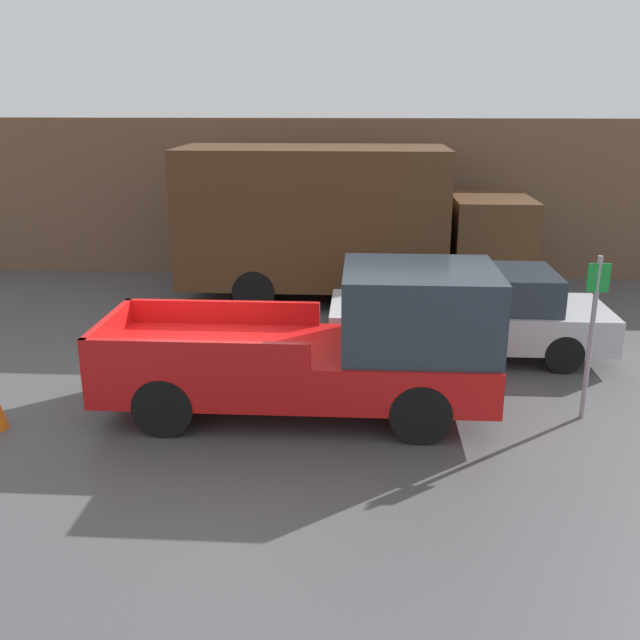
{
  "coord_description": "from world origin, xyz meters",
  "views": [
    {
      "loc": [
        2.25,
        -10.5,
        4.41
      ],
      "look_at": [
        1.61,
        0.06,
        1.08
      ],
      "focal_mm": 40.0,
      "sensor_mm": 36.0,
      "label": 1
    }
  ],
  "objects": [
    {
      "name": "building_wall",
      "position": [
        0.0,
        7.48,
        1.95
      ],
      "size": [
        28.0,
        0.15,
        3.9
      ],
      "color": "brown",
      "rests_on": "ground"
    },
    {
      "name": "parking_sign",
      "position": [
        5.44,
        -0.94,
        1.34
      ],
      "size": [
        0.3,
        0.07,
        2.37
      ],
      "color": "gray",
      "rests_on": "ground"
    },
    {
      "name": "ground_plane",
      "position": [
        0.0,
        0.0,
        0.0
      ],
      "size": [
        60.0,
        60.0,
        0.0
      ],
      "primitive_type": "plane",
      "color": "#4C4C4F"
    },
    {
      "name": "car",
      "position": [
        4.17,
        1.68,
        0.77
      ],
      "size": [
        4.83,
        1.87,
        1.53
      ],
      "color": "#B7BABF",
      "rests_on": "ground"
    },
    {
      "name": "pickup_truck",
      "position": [
        1.91,
        -0.94,
        1.01
      ],
      "size": [
        5.55,
        2.03,
        2.16
      ],
      "color": "red",
      "rests_on": "ground"
    },
    {
      "name": "delivery_truck",
      "position": [
        1.74,
        5.11,
        1.8
      ],
      "size": [
        7.59,
        2.49,
        3.37
      ],
      "color": "#472D19",
      "rests_on": "ground"
    }
  ]
}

